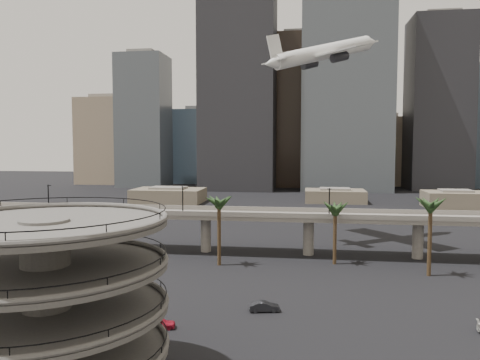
# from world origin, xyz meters

# --- Properties ---
(parking_ramp) EXTENTS (22.20, 22.20, 17.35)m
(parking_ramp) POSITION_xyz_m (-13.00, -4.00, 9.84)
(parking_ramp) COLOR #504E4B
(parking_ramp) RESTS_ON ground
(overpass) EXTENTS (130.00, 9.30, 14.70)m
(overpass) POSITION_xyz_m (0.00, 55.00, 7.34)
(overpass) COLOR slate
(overpass) RESTS_ON ground
(palm_trees) EXTENTS (42.40, 10.40, 14.00)m
(palm_trees) POSITION_xyz_m (14.02, 44.65, 11.43)
(palm_trees) COLOR #46341E
(palm_trees) RESTS_ON ground
(low_buildings) EXTENTS (135.00, 27.50, 6.80)m
(low_buildings) POSITION_xyz_m (6.89, 142.30, 2.86)
(low_buildings) COLOR #635B49
(low_buildings) RESTS_ON ground
(skyline) EXTENTS (269.00, 86.00, 114.60)m
(skyline) POSITION_xyz_m (15.11, 217.09, 41.88)
(skyline) COLOR #84735B
(skyline) RESTS_ON ground
(airborne_jet) EXTENTS (29.21, 27.65, 11.99)m
(airborne_jet) POSITION_xyz_m (14.12, 70.99, 44.81)
(airborne_jet) COLOR silver
(airborne_jet) RESTS_ON ground
(car_a) EXTENTS (4.29, 2.34, 1.38)m
(car_a) POSITION_xyz_m (-7.69, 12.21, 0.69)
(car_a) COLOR #BB1A33
(car_a) RESTS_ON ground
(car_b) EXTENTS (4.47, 2.28, 1.40)m
(car_b) POSITION_xyz_m (4.87, 20.03, 0.70)
(car_b) COLOR black
(car_b) RESTS_ON ground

